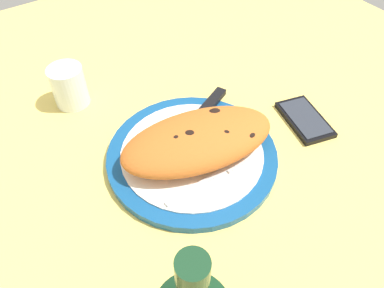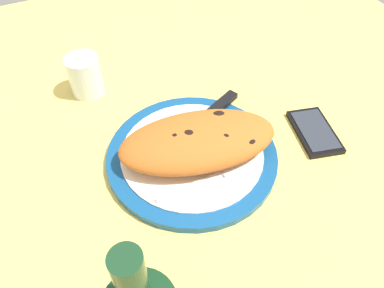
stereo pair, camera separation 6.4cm
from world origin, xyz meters
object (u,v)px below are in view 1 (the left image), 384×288
object	(u,v)px
plate	(192,155)
water_glass	(70,88)
knife	(204,112)
smartphone	(305,119)
calzone	(198,140)
fork	(214,176)

from	to	relation	value
plate	water_glass	xyz separation A→B (cm)	(-11.64, 26.72, 2.75)
knife	plate	bearing A→B (deg)	-137.63
smartphone	knife	bearing A→B (deg)	144.87
smartphone	water_glass	world-z (taller)	water_glass
plate	calzone	world-z (taller)	calzone
calzone	fork	bearing A→B (deg)	-99.63
calzone	water_glass	distance (cm)	30.04
fork	knife	world-z (taller)	knife
knife	smartphone	world-z (taller)	knife
calzone	knife	bearing A→B (deg)	48.29
water_glass	smartphone	bearing A→B (deg)	-41.55
smartphone	plate	bearing A→B (deg)	168.85
knife	water_glass	xyz separation A→B (cm)	(-19.10, 19.91, 1.30)
smartphone	fork	bearing A→B (deg)	-175.27
smartphone	water_glass	size ratio (longest dim) A/B	1.60
plate	fork	world-z (taller)	fork
fork	knife	bearing A→B (deg)	60.59
smartphone	water_glass	bearing A→B (deg)	138.45
plate	knife	world-z (taller)	knife
calzone	knife	world-z (taller)	calzone
calzone	fork	distance (cm)	6.78
fork	smartphone	world-z (taller)	fork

